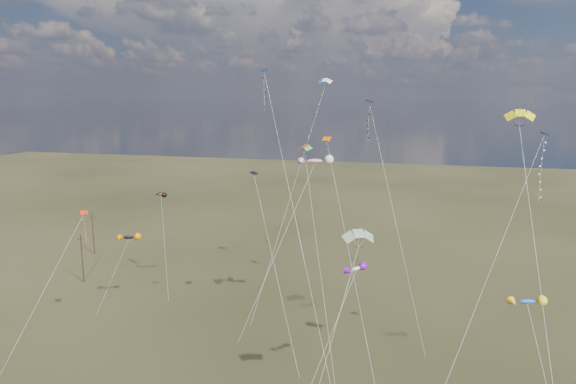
% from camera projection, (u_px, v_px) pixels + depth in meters
% --- Properties ---
extents(utility_pole_near, '(1.40, 0.20, 8.00)m').
position_uv_depth(utility_pole_near, '(82.00, 258.00, 83.37)').
color(utility_pole_near, black).
rests_on(utility_pole_near, ground).
extents(utility_pole_far, '(1.40, 0.20, 8.00)m').
position_uv_depth(utility_pole_far, '(93.00, 233.00, 98.72)').
color(utility_pole_far, black).
rests_on(utility_pole_far, ground).
extents(diamond_black_high, '(9.47, 14.30, 29.49)m').
position_uv_depth(diamond_black_high, '(372.00, 132.00, 69.13)').
color(diamond_black_high, black).
rests_on(diamond_black_high, ground).
extents(diamond_navy_tall, '(11.86, 14.26, 32.86)m').
position_uv_depth(diamond_navy_tall, '(269.00, 112.00, 55.47)').
color(diamond_navy_tall, '#081A47').
rests_on(diamond_navy_tall, ground).
extents(diamond_black_mid, '(10.33, 14.33, 20.33)m').
position_uv_depth(diamond_black_mid, '(264.00, 219.00, 63.52)').
color(diamond_black_mid, black).
rests_on(diamond_black_mid, ground).
extents(diamond_red_low, '(3.53, 13.08, 16.11)m').
position_uv_depth(diamond_red_low, '(81.00, 234.00, 62.79)').
color(diamond_red_low, red).
rests_on(diamond_red_low, ground).
extents(diamond_navy_right, '(11.59, 17.90, 26.54)m').
position_uv_depth(diamond_navy_right, '(536.00, 179.00, 49.53)').
color(diamond_navy_right, '#0A1746').
rests_on(diamond_navy_right, ground).
extents(diamond_orange_center, '(9.58, 18.15, 24.94)m').
position_uv_depth(diamond_orange_center, '(338.00, 197.00, 60.61)').
color(diamond_orange_center, '#C25D00').
rests_on(diamond_orange_center, ground).
extents(parafoil_yellow, '(3.75, 20.70, 29.15)m').
position_uv_depth(parafoil_yellow, '(520.00, 115.00, 43.94)').
color(parafoil_yellow, yellow).
rests_on(parafoil_yellow, ground).
extents(parafoil_blue_white, '(7.52, 16.83, 32.91)m').
position_uv_depth(parafoil_blue_white, '(325.00, 82.00, 75.59)').
color(parafoil_blue_white, blue).
rests_on(parafoil_blue_white, ground).
extents(parafoil_striped, '(5.29, 10.36, 18.91)m').
position_uv_depth(parafoil_striped, '(359.00, 234.00, 44.30)').
color(parafoil_striped, yellow).
rests_on(parafoil_striped, ground).
extents(parafoil_tricolor, '(8.75, 18.38, 24.34)m').
position_uv_depth(parafoil_tricolor, '(305.00, 148.00, 63.92)').
color(parafoil_tricolor, yellow).
rests_on(parafoil_tricolor, ground).
extents(novelty_black_orange, '(4.14, 6.33, 10.78)m').
position_uv_depth(novelty_black_orange, '(128.00, 238.00, 72.88)').
color(novelty_black_orange, black).
rests_on(novelty_black_orange, ground).
extents(novelty_orange_black, '(6.85, 10.07, 14.87)m').
position_uv_depth(novelty_orange_black, '(161.00, 195.00, 82.76)').
color(novelty_orange_black, '#DF4705').
rests_on(novelty_orange_black, ground).
extents(novelty_white_purple, '(5.38, 7.55, 13.57)m').
position_uv_depth(novelty_white_purple, '(356.00, 269.00, 50.78)').
color(novelty_white_purple, silver).
rests_on(novelty_white_purple, ground).
extents(novelty_redwhite_stripe, '(9.69, 10.37, 22.47)m').
position_uv_depth(novelty_redwhite_stripe, '(315.00, 161.00, 65.93)').
color(novelty_redwhite_stripe, red).
rests_on(novelty_redwhite_stripe, ground).
extents(novelty_blue_yellow, '(4.88, 8.71, 15.23)m').
position_uv_depth(novelty_blue_yellow, '(528.00, 303.00, 38.25)').
color(novelty_blue_yellow, '#1E4EB4').
rests_on(novelty_blue_yellow, ground).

